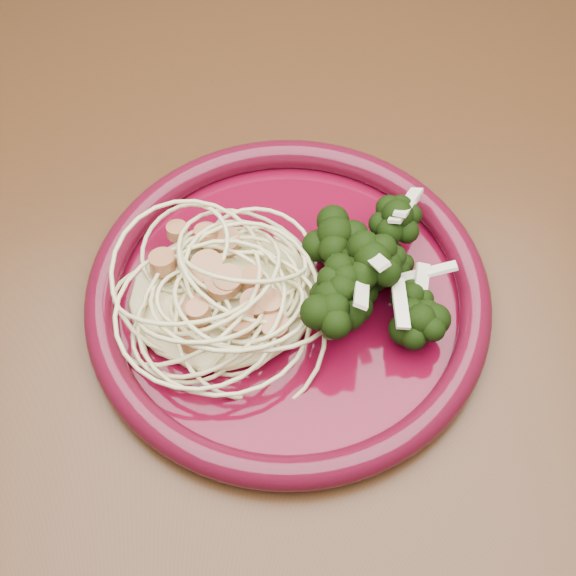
# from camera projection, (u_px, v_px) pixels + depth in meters

# --- Properties ---
(dining_table) EXTENTS (1.20, 0.80, 0.75)m
(dining_table) POSITION_uv_depth(u_px,v_px,m) (294.00, 293.00, 0.70)
(dining_table) COLOR #472814
(dining_table) RESTS_ON ground
(dinner_plate) EXTENTS (0.30, 0.30, 0.02)m
(dinner_plate) POSITION_uv_depth(u_px,v_px,m) (288.00, 295.00, 0.56)
(dinner_plate) COLOR #54051A
(dinner_plate) RESTS_ON dining_table
(spaghetti_pile) EXTENTS (0.14, 0.12, 0.03)m
(spaghetti_pile) POSITION_uv_depth(u_px,v_px,m) (223.00, 289.00, 0.55)
(spaghetti_pile) COLOR beige
(spaghetti_pile) RESTS_ON dinner_plate
(scallop_cluster) EXTENTS (0.12, 0.12, 0.04)m
(scallop_cluster) POSITION_uv_depth(u_px,v_px,m) (220.00, 262.00, 0.53)
(scallop_cluster) COLOR #BC7C4E
(scallop_cluster) RESTS_ON spaghetti_pile
(broccoli_pile) EXTENTS (0.09, 0.14, 0.05)m
(broccoli_pile) POSITION_uv_depth(u_px,v_px,m) (368.00, 277.00, 0.55)
(broccoli_pile) COLOR black
(broccoli_pile) RESTS_ON dinner_plate
(onion_garnish) EXTENTS (0.06, 0.09, 0.05)m
(onion_garnish) POSITION_uv_depth(u_px,v_px,m) (372.00, 251.00, 0.52)
(onion_garnish) COLOR #EFEDCA
(onion_garnish) RESTS_ON broccoli_pile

